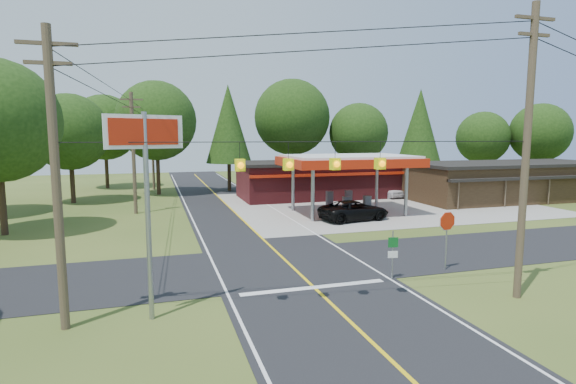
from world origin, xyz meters
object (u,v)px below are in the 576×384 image
object	(u,v)px
gas_canopy	(348,163)
octagonal_stop_sign	(447,225)
suv_car	(354,211)
sedan_car	(386,190)
big_stop_sign	(146,166)

from	to	relation	value
gas_canopy	octagonal_stop_sign	bearing A→B (deg)	-97.12
suv_car	sedan_car	bearing A→B (deg)	-47.48
suv_car	octagonal_stop_sign	distance (m)	13.15
suv_car	octagonal_stop_sign	size ratio (longest dim) A/B	1.88
gas_canopy	sedan_car	bearing A→B (deg)	45.00
suv_car	sedan_car	world-z (taller)	suv_car
octagonal_stop_sign	big_stop_sign	bearing A→B (deg)	-171.70
suv_car	big_stop_sign	size ratio (longest dim) A/B	0.75
gas_canopy	suv_car	size ratio (longest dim) A/B	1.92
gas_canopy	big_stop_sign	distance (m)	23.91
sedan_car	big_stop_sign	distance (m)	35.49
gas_canopy	sedan_car	size ratio (longest dim) A/B	2.38
gas_canopy	octagonal_stop_sign	xyz separation A→B (m)	(-2.00, -16.01, -2.05)
big_stop_sign	octagonal_stop_sign	xyz separation A→B (m)	(13.68, 2.00, -3.28)
big_stop_sign	suv_car	bearing A→B (deg)	45.22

